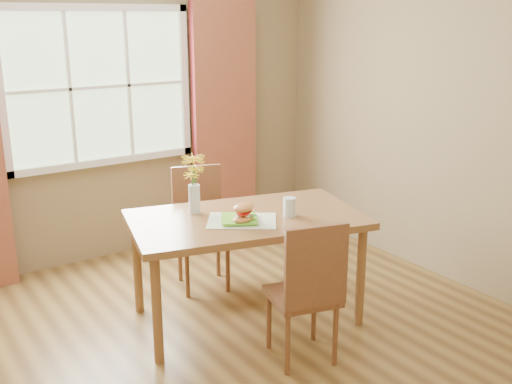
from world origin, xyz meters
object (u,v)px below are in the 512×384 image
(chair_near, at_px, (308,287))
(water_glass, at_px, (289,207))
(chair_far, at_px, (200,221))
(flower_vase, at_px, (194,178))
(dining_table, at_px, (246,227))
(croissant_sandwich, at_px, (244,213))

(chair_near, distance_m, water_glass, 0.68)
(chair_far, bearing_deg, flower_vase, -105.32)
(dining_table, bearing_deg, chair_far, 102.13)
(croissant_sandwich, relative_size, flower_vase, 0.47)
(chair_near, bearing_deg, croissant_sandwich, 112.93)
(chair_far, bearing_deg, croissant_sandwich, -81.46)
(dining_table, xyz_separation_m, chair_far, (0.02, 0.70, -0.17))
(croissant_sandwich, xyz_separation_m, flower_vase, (-0.15, 0.39, 0.17))
(dining_table, distance_m, chair_near, 0.72)
(dining_table, relative_size, chair_far, 1.83)
(chair_near, relative_size, water_glass, 7.23)
(water_glass, bearing_deg, dining_table, 146.87)
(chair_far, bearing_deg, dining_table, -74.81)
(dining_table, distance_m, flower_vase, 0.49)
(chair_far, relative_size, croissant_sandwich, 4.85)
(chair_near, height_order, chair_far, chair_far)
(dining_table, height_order, flower_vase, flower_vase)
(chair_far, xyz_separation_m, flower_vase, (-0.28, -0.44, 0.49))
(chair_near, distance_m, croissant_sandwich, 0.67)
(croissant_sandwich, height_order, flower_vase, flower_vase)
(chair_near, relative_size, chair_far, 0.99)
(croissant_sandwich, distance_m, flower_vase, 0.45)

